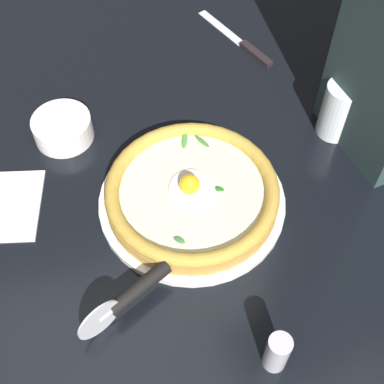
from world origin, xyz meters
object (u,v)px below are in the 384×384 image
side_bowl (63,128)px  pepper_shaker (277,353)px  pizza (192,192)px  folded_napkin (13,205)px  pizza_cutter (130,295)px  drinking_glass (338,113)px  table_knife (245,45)px

side_bowl → pepper_shaker: bearing=-151.6°
pizza → side_bowl: size_ratio=2.66×
folded_napkin → pizza_cutter: bearing=-141.5°
pizza_cutter → drinking_glass: 0.49m
side_bowl → folded_napkin: 0.17m
pizza_cutter → pepper_shaker: pepper_shaker is taller
table_knife → drinking_glass: bearing=-159.3°
side_bowl → pepper_shaker: (-0.47, -0.25, 0.02)m
pepper_shaker → pizza_cutter: bearing=56.0°
pizza_cutter → side_bowl: bearing=12.2°
pizza_cutter → table_knife: bearing=-30.4°
pizza → pizza_cutter: size_ratio=1.99×
drinking_glass → pepper_shaker: drinking_glass is taller
pizza → pepper_shaker: size_ratio=3.76×
drinking_glass → pizza: bearing=110.5°
side_bowl → table_knife: 0.42m
drinking_glass → pepper_shaker: (-0.39, 0.23, -0.01)m
pizza → folded_napkin: bearing=79.6°
pizza → pizza_cutter: (-0.16, 0.12, 0.00)m
folded_napkin → pepper_shaker: pepper_shaker is taller
drinking_glass → folded_napkin: bearing=95.3°
table_knife → folded_napkin: 0.57m
table_knife → pepper_shaker: pepper_shaker is taller
pizza_cutter → pepper_shaker: size_ratio=1.89×
pizza → pepper_shaker: pepper_shaker is taller
side_bowl → pizza_cutter: bearing=-167.8°
drinking_glass → folded_napkin: 0.58m
pizza → folded_napkin: pizza is taller
side_bowl → drinking_glass: size_ratio=0.99×
drinking_glass → side_bowl: bearing=80.3°
table_knife → pizza: bearing=152.9°
pizza → side_bowl: pizza is taller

